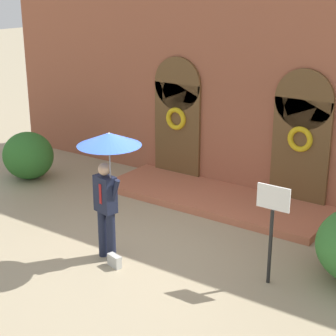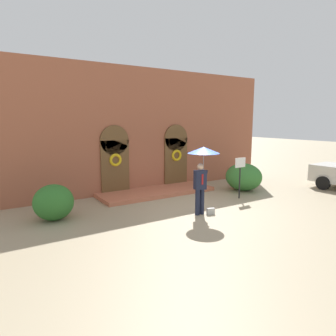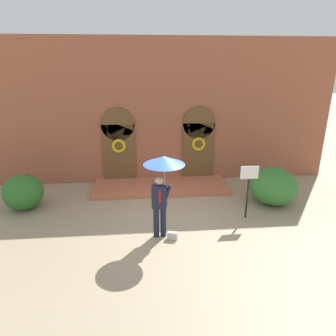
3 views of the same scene
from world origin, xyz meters
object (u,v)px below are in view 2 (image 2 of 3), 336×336
handbag (211,211)px  shrub_left (54,202)px  shrub_right (244,177)px  person_with_umbrella (203,160)px  sign_post (240,171)px

handbag → shrub_left: bearing=168.4°
handbag → shrub_right: size_ratio=0.16×
person_with_umbrella → handbag: (0.24, -0.20, -1.80)m
sign_post → person_with_umbrella: bearing=-162.5°
sign_post → shrub_left: 7.32m
sign_post → shrub_right: size_ratio=1.00×
person_with_umbrella → handbag: size_ratio=8.44×
handbag → shrub_right: shrub_right is taller
shrub_left → shrub_right: (8.45, -0.29, 0.04)m
person_with_umbrella → shrub_left: (-4.51, 2.11, -1.32)m
shrub_left → handbag: bearing=-26.0°
person_with_umbrella → shrub_right: (3.94, 1.82, -1.28)m
person_with_umbrella → shrub_right: 4.53m
shrub_right → sign_post: bearing=-142.3°
handbag → shrub_right: (3.71, 2.02, 0.52)m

